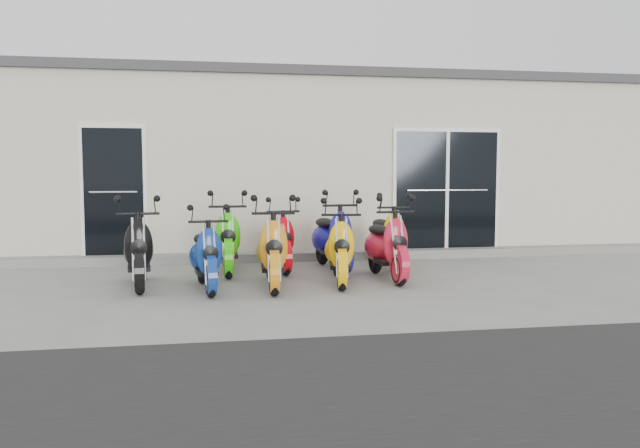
# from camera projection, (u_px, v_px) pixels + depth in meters

# --- Properties ---
(ground) EXTENTS (80.00, 80.00, 0.00)m
(ground) POSITION_uv_depth(u_px,v_px,m) (327.00, 280.00, 8.84)
(ground) COLOR gray
(ground) RESTS_ON ground
(building) EXTENTS (14.00, 6.00, 3.20)m
(building) POSITION_uv_depth(u_px,v_px,m) (285.00, 169.00, 13.81)
(building) COLOR beige
(building) RESTS_ON ground
(roof_cap) EXTENTS (14.20, 6.20, 0.16)m
(roof_cap) POSITION_uv_depth(u_px,v_px,m) (284.00, 92.00, 13.67)
(roof_cap) COLOR #3F3F42
(roof_cap) RESTS_ON building
(front_step) EXTENTS (14.00, 0.40, 0.15)m
(front_step) POSITION_uv_depth(u_px,v_px,m) (306.00, 256.00, 10.81)
(front_step) COLOR gray
(front_step) RESTS_ON ground
(door_left) EXTENTS (1.07, 0.08, 2.22)m
(door_left) POSITION_uv_depth(u_px,v_px,m) (114.00, 188.00, 10.32)
(door_left) COLOR black
(door_left) RESTS_ON front_step
(door_right) EXTENTS (2.02, 0.08, 2.22)m
(door_right) POSITION_uv_depth(u_px,v_px,m) (446.00, 187.00, 11.30)
(door_right) COLOR black
(door_right) RESTS_ON front_step
(scooter_front_black) EXTENTS (0.81, 1.74, 1.24)m
(scooter_front_black) POSITION_uv_depth(u_px,v_px,m) (138.00, 241.00, 8.28)
(scooter_front_black) COLOR black
(scooter_front_black) RESTS_ON ground
(scooter_front_blue) EXTENTS (0.74, 1.60, 1.14)m
(scooter_front_blue) POSITION_uv_depth(u_px,v_px,m) (206.00, 246.00, 8.06)
(scooter_front_blue) COLOR navy
(scooter_front_blue) RESTS_ON ground
(scooter_front_orange_a) EXTENTS (0.71, 1.73, 1.26)m
(scooter_front_orange_a) POSITION_uv_depth(u_px,v_px,m) (272.00, 241.00, 8.23)
(scooter_front_orange_a) COLOR orange
(scooter_front_orange_a) RESTS_ON ground
(scooter_front_orange_b) EXTENTS (0.83, 1.70, 1.20)m
(scooter_front_orange_b) POSITION_uv_depth(u_px,v_px,m) (340.00, 240.00, 8.53)
(scooter_front_orange_b) COLOR #FBB807
(scooter_front_orange_b) RESTS_ON ground
(scooter_front_red) EXTENTS (0.67, 1.68, 1.22)m
(scooter_front_red) POSITION_uv_depth(u_px,v_px,m) (386.00, 237.00, 8.85)
(scooter_front_red) COLOR red
(scooter_front_red) RESTS_ON ground
(scooter_back_green) EXTENTS (0.64, 1.73, 1.27)m
(scooter_back_green) POSITION_uv_depth(u_px,v_px,m) (228.00, 231.00, 9.47)
(scooter_back_green) COLOR #31DC09
(scooter_back_green) RESTS_ON ground
(scooter_back_red) EXTENTS (0.71, 1.62, 1.17)m
(scooter_back_red) POSITION_uv_depth(u_px,v_px,m) (278.00, 233.00, 9.68)
(scooter_back_red) COLOR #BF030D
(scooter_back_red) RESTS_ON ground
(scooter_back_blue) EXTENTS (0.83, 1.79, 1.28)m
(scooter_back_blue) POSITION_uv_depth(u_px,v_px,m) (332.00, 229.00, 9.74)
(scooter_back_blue) COLOR navy
(scooter_back_blue) RESTS_ON ground
(scooter_back_yellow) EXTENTS (0.61, 1.66, 1.22)m
(scooter_back_yellow) POSITION_uv_depth(u_px,v_px,m) (387.00, 230.00, 9.93)
(scooter_back_yellow) COLOR #EAA300
(scooter_back_yellow) RESTS_ON ground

